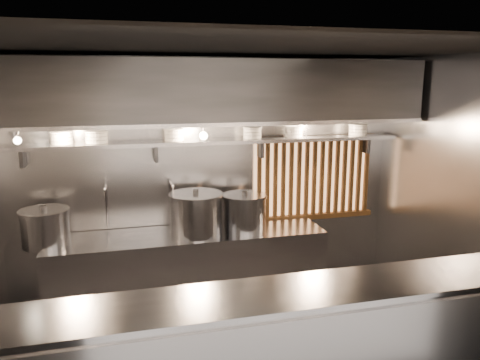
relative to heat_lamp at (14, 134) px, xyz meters
name	(u,v)px	position (x,y,z in m)	size (l,w,h in m)	color
ceiling	(241,47)	(1.90, -0.85, 0.73)	(4.50, 4.50, 0.00)	black
wall_back	(208,181)	(1.90, 0.65, -0.67)	(4.50, 4.50, 0.00)	gray
wall_right	(463,200)	(4.15, -0.85, -0.67)	(3.00, 3.00, 0.00)	gray
cooking_bench	(189,272)	(1.60, 0.28, -1.62)	(3.00, 0.70, 0.90)	#A0A0A6
bowl_shelf	(211,142)	(1.90, 0.47, -0.19)	(4.40, 0.34, 0.04)	#A0A0A6
exhaust_hood	(214,92)	(1.90, 0.25, 0.36)	(4.40, 0.81, 0.65)	#2D2D30
wood_screen	(314,177)	(3.20, 0.60, -0.69)	(1.56, 0.09, 1.04)	#E7A368
faucet_left	(106,197)	(0.75, 0.52, -0.76)	(0.04, 0.30, 0.50)	silver
faucet_right	(171,193)	(1.45, 0.52, -0.76)	(0.04, 0.30, 0.50)	silver
heat_lamp	(14,134)	(0.00, 0.00, 0.00)	(0.25, 0.35, 0.20)	#A0A0A6
pendant_bulb	(204,136)	(1.80, 0.35, -0.11)	(0.09, 0.09, 0.19)	#2D2D30
stock_pot_left	(45,227)	(0.15, 0.28, -0.98)	(0.51, 0.51, 0.41)	#A0A0A6
stock_pot_mid	(196,214)	(1.68, 0.24, -0.94)	(0.62, 0.62, 0.50)	#A0A0A6
stock_pot_right	(245,212)	(2.24, 0.28, -0.97)	(0.53, 0.53, 0.44)	#A0A0A6
bowl_stack_0	(61,138)	(0.35, 0.47, -0.10)	(0.23, 0.23, 0.13)	white
bowl_stack_1	(97,137)	(0.69, 0.47, -0.10)	(0.24, 0.24, 0.13)	white
bowl_stack_2	(174,135)	(1.50, 0.47, -0.10)	(0.23, 0.23, 0.13)	white
bowl_stack_3	(252,133)	(2.38, 0.47, -0.10)	(0.22, 0.22, 0.13)	white
bowl_stack_4	(294,131)	(2.88, 0.47, -0.10)	(0.22, 0.22, 0.13)	white
bowl_stack_5	(358,130)	(3.69, 0.47, -0.10)	(0.23, 0.23, 0.13)	white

